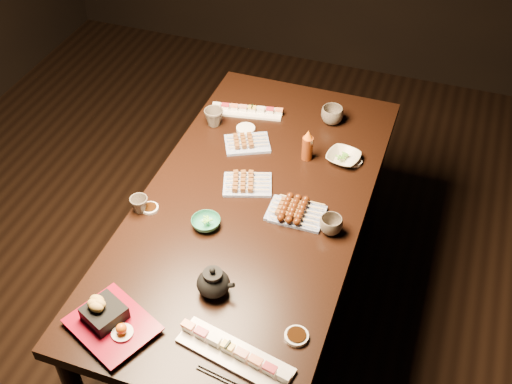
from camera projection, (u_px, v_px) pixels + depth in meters
ground at (186, 319)px, 3.11m from camera, size 5.00×5.00×0.00m
dining_table at (252, 264)px, 2.87m from camera, size 1.02×1.86×0.75m
sushi_platter_near at (235, 352)px, 2.07m from camera, size 0.42×0.19×0.05m
sushi_platter_far at (248, 109)px, 3.07m from camera, size 0.34×0.15×0.04m
yakitori_plate_center at (247, 181)px, 2.68m from camera, size 0.24×0.20×0.05m
yakitori_plate_right at (293, 209)px, 2.56m from camera, size 0.20×0.15×0.05m
yakitori_plate_left at (247, 140)px, 2.88m from camera, size 0.24×0.22×0.05m
tsukune_plate at (298, 211)px, 2.55m from camera, size 0.21×0.16×0.05m
edamame_bowl_green at (206, 223)px, 2.51m from camera, size 0.15×0.15×0.04m
edamame_bowl_cream at (343, 158)px, 2.81m from camera, size 0.17×0.17×0.03m
tempura_tray at (111, 319)px, 2.14m from camera, size 0.35×0.32×0.10m
teacup_near_left at (139, 204)px, 2.57m from camera, size 0.08×0.08×0.07m
teacup_mid_right at (331, 225)px, 2.48m from camera, size 0.09×0.09×0.07m
teacup_far_left at (214, 117)px, 2.99m from camera, size 0.12×0.12×0.08m
teacup_far_right at (332, 115)px, 3.00m from camera, size 0.14×0.14×0.08m
teapot at (213, 281)px, 2.25m from camera, size 0.15×0.15×0.12m
condiment_bottle at (308, 145)px, 2.78m from camera, size 0.05×0.05×0.15m
sauce_dish_west at (150, 208)px, 2.59m from camera, size 0.08×0.08×0.01m
sauce_dish_east at (354, 162)px, 2.80m from camera, size 0.10×0.10×0.01m
sauce_dish_se at (296, 336)px, 2.14m from camera, size 0.09×0.09×0.01m
sauce_dish_nw at (246, 129)px, 2.98m from camera, size 0.11×0.11×0.02m
chopsticks_near at (122, 340)px, 2.13m from camera, size 0.16×0.18×0.01m
chopsticks_se at (226, 380)px, 2.02m from camera, size 0.22×0.05×0.01m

